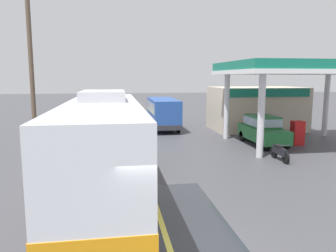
% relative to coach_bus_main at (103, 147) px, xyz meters
% --- Properties ---
extents(ground, '(120.00, 120.00, 0.00)m').
position_rel_coach_bus_main_xyz_m(ground, '(1.70, 15.50, -1.72)').
color(ground, '#424247').
extents(lane_divider_stripe, '(0.16, 50.00, 0.01)m').
position_rel_coach_bus_main_xyz_m(lane_divider_stripe, '(1.70, 10.50, -1.72)').
color(lane_divider_stripe, '#D8CC4C').
rests_on(lane_divider_stripe, ground).
extents(wet_puddle_patch, '(2.56, 5.63, 0.01)m').
position_rel_coach_bus_main_xyz_m(wet_puddle_patch, '(2.33, -2.20, -1.72)').
color(wet_puddle_patch, '#26282D').
rests_on(wet_puddle_patch, ground).
extents(coach_bus_main, '(2.60, 11.04, 3.69)m').
position_rel_coach_bus_main_xyz_m(coach_bus_main, '(0.00, 0.00, 0.00)').
color(coach_bus_main, silver).
rests_on(coach_bus_main, ground).
extents(gas_station_roadside, '(9.10, 11.95, 5.10)m').
position_rel_coach_bus_main_xyz_m(gas_station_roadside, '(11.60, 11.16, 0.91)').
color(gas_station_roadside, '#147259').
rests_on(gas_station_roadside, ground).
extents(car_at_pump, '(1.70, 4.20, 1.82)m').
position_rel_coach_bus_main_xyz_m(car_at_pump, '(9.49, 7.38, -0.71)').
color(car_at_pump, '#1E602D').
rests_on(car_at_pump, ground).
extents(minibus_opposing_lane, '(2.04, 6.13, 2.44)m').
position_rel_coach_bus_main_xyz_m(minibus_opposing_lane, '(4.25, 14.59, -0.25)').
color(minibus_opposing_lane, '#264C9E').
rests_on(minibus_opposing_lane, ground).
extents(motorcycle_parked_forecourt, '(0.55, 1.80, 0.92)m').
position_rel_coach_bus_main_xyz_m(motorcycle_parked_forecourt, '(8.60, 3.46, -1.28)').
color(motorcycle_parked_forecourt, black).
rests_on(motorcycle_parked_forecourt, ground).
extents(pedestrian_near_pump, '(0.55, 0.22, 1.66)m').
position_rel_coach_bus_main_xyz_m(pedestrian_near_pump, '(9.69, 9.82, -0.79)').
color(pedestrian_near_pump, '#33333F').
rests_on(pedestrian_near_pump, ground).
extents(car_trailing_behind_bus, '(1.70, 4.20, 1.82)m').
position_rel_coach_bus_main_xyz_m(car_trailing_behind_bus, '(-0.37, 19.00, -0.71)').
color(car_trailing_behind_bus, maroon).
rests_on(car_trailing_behind_bus, ground).
extents(utility_pole_roadside, '(1.80, 0.24, 8.94)m').
position_rel_coach_bus_main_xyz_m(utility_pole_roadside, '(-3.92, 6.90, 2.94)').
color(utility_pole_roadside, brown).
rests_on(utility_pole_roadside, ground).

